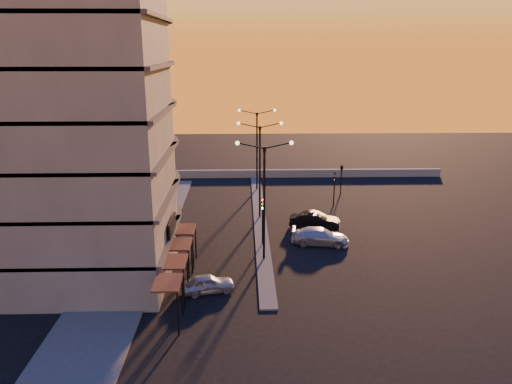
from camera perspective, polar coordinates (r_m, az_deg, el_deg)
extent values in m
plane|color=black|center=(39.80, 0.91, -7.73)|extent=(120.00, 120.00, 0.00)
cube|color=#484946|center=(44.34, -13.07, -5.51)|extent=(5.00, 40.00, 0.12)
cube|color=#484946|center=(49.08, 0.42, -2.93)|extent=(1.20, 36.00, 0.12)
cube|color=slate|center=(64.38, 1.73, 2.13)|extent=(44.00, 0.50, 1.00)
cylinder|color=#69655D|center=(40.47, -19.69, 10.12)|extent=(14.00, 14.00, 25.00)
cube|color=#69655D|center=(35.77, -22.11, 9.19)|extent=(14.00, 10.00, 25.00)
cylinder|color=black|center=(42.85, -18.31, -4.50)|extent=(14.16, 14.16, 2.40)
cube|color=black|center=(36.93, -9.56, -3.88)|extent=(0.15, 3.20, 1.20)
cylinder|color=black|center=(38.20, 0.94, -1.55)|extent=(0.18, 0.18, 9.00)
cube|color=black|center=(37.09, 0.97, 4.94)|extent=(0.25, 0.25, 0.35)
sphere|color=#FFE5B2|center=(36.98, -2.14, 5.61)|extent=(0.32, 0.32, 0.32)
sphere|color=#FFE5B2|center=(37.15, 4.07, 5.63)|extent=(0.32, 0.32, 0.32)
cylinder|color=black|center=(47.81, 0.44, 2.11)|extent=(0.18, 0.18, 9.00)
cube|color=black|center=(46.93, 0.45, 7.32)|extent=(0.25, 0.25, 0.35)
sphere|color=#FFE5B2|center=(46.84, -2.02, 7.85)|extent=(0.32, 0.32, 0.32)
sphere|color=#FFE5B2|center=(46.98, 2.91, 7.87)|extent=(0.32, 0.32, 0.32)
cylinder|color=black|center=(57.56, 0.10, 4.53)|extent=(0.18, 0.18, 9.00)
cube|color=black|center=(56.83, 0.11, 8.88)|extent=(0.25, 0.25, 0.35)
sphere|color=#FFE5B2|center=(56.75, -1.94, 9.32)|extent=(0.32, 0.32, 0.32)
sphere|color=#FFE5B2|center=(56.87, 2.15, 9.33)|extent=(0.32, 0.32, 0.32)
cylinder|color=black|center=(41.97, 0.75, -4.07)|extent=(0.12, 0.12, 3.20)
cube|color=black|center=(41.11, 0.77, -1.34)|extent=(0.28, 0.16, 1.00)
sphere|color=#FF0C05|center=(40.91, 0.77, -0.92)|extent=(0.20, 0.20, 0.20)
sphere|color=orange|center=(41.01, 0.77, -1.39)|extent=(0.20, 0.20, 0.20)
sphere|color=#0CFF26|center=(41.12, 0.77, -1.85)|extent=(0.20, 0.20, 0.20)
cylinder|color=black|center=(53.32, 8.91, -0.05)|extent=(0.12, 0.12, 2.80)
imported|color=black|center=(52.85, 8.99, 1.82)|extent=(0.13, 0.16, 0.80)
cylinder|color=black|center=(57.39, 9.68, 1.08)|extent=(0.12, 0.12, 2.80)
imported|color=black|center=(56.95, 9.77, 2.83)|extent=(0.42, 1.99, 0.80)
imported|color=#ABADB3|center=(34.78, -5.55, -10.38)|extent=(3.89, 2.31, 1.24)
imported|color=black|center=(46.53, 6.72, -3.22)|extent=(4.82, 2.51, 1.51)
imported|color=#B7B9C0|center=(42.85, 7.36, -5.06)|extent=(5.11, 2.72, 1.41)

